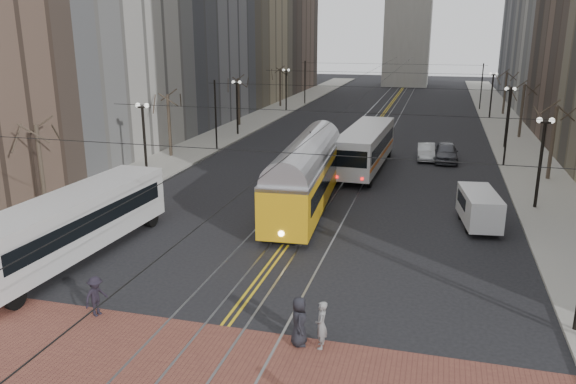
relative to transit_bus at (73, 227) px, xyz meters
The scene contains 18 objects.
ground 10.42m from the transit_bus, 19.49° to the right, with size 260.00×260.00×0.00m, color black.
sidewalk_left 41.93m from the transit_bus, 97.26° to the left, with size 5.00×140.00×0.15m, color gray.
sidewalk_right 48.38m from the transit_bus, 59.28° to the left, with size 5.00×140.00×0.15m, color gray.
crosswalk_band 12.33m from the transit_bus, 37.46° to the right, with size 25.00×6.00×0.01m, color brown.
streetcar_rails 42.71m from the transit_bus, 76.86° to the left, with size 4.80×130.00×0.02m, color gray.
centre_lines 42.71m from the transit_bus, 76.86° to the left, with size 0.42×130.00×0.01m, color gold.
lamp_posts 27.14m from the transit_bus, 69.03° to the left, with size 27.60×57.20×5.60m.
street_trees 33.28m from the transit_bus, 73.04° to the left, with size 31.68×53.28×5.60m.
trolley_wires 32.93m from the transit_bus, 72.83° to the left, with size 25.96×120.00×6.60m.
transit_bus is the anchor object (origin of this frame).
streetcar 14.45m from the transit_bus, 50.42° to the left, with size 2.76×14.88×3.51m, color #CE9612.
rear_bus 25.19m from the transit_bus, 62.83° to the left, with size 2.85×13.11×3.42m, color #BEBEBE.
cargo_van 22.16m from the transit_bus, 27.19° to the left, with size 1.81×4.71×2.08m, color #BBBBBB.
sedan_grey 32.60m from the transit_bus, 56.68° to the left, with size 1.93×4.81×1.64m, color #44464C.
sedan_silver 32.02m from the transit_bus, 59.59° to the left, with size 1.47×4.21×1.39m, color #A1A5A9.
pedestrian_a 13.72m from the transit_bus, 21.11° to the right, with size 0.90×0.59×1.85m, color black.
pedestrian_b 14.48m from the transit_bus, 19.95° to the right, with size 0.65×0.43×1.78m, color slate.
pedestrian_d 6.71m from the transit_bus, 47.77° to the right, with size 1.07×0.62×1.66m, color black.
Camera 1 is at (7.40, -19.02, 10.95)m, focal length 35.00 mm.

